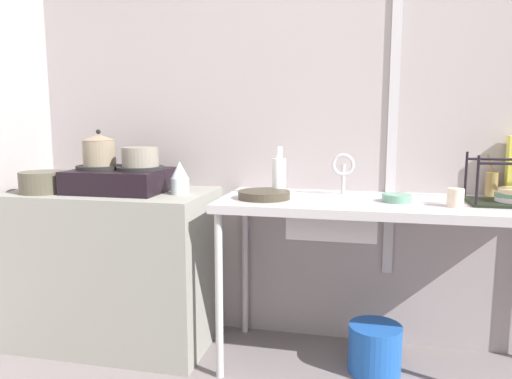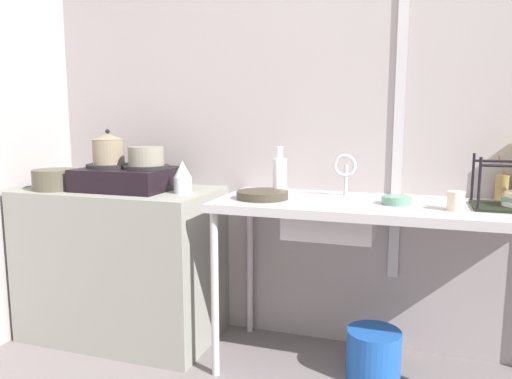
{
  "view_description": "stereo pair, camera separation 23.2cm",
  "coord_description": "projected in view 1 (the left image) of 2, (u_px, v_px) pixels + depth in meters",
  "views": [
    {
      "loc": [
        -0.11,
        -0.87,
        1.2
      ],
      "look_at": [
        -0.61,
        1.37,
        0.86
      ],
      "focal_mm": 33.33,
      "sensor_mm": 36.0,
      "label": 1
    },
    {
      "loc": [
        0.11,
        -0.81,
        1.2
      ],
      "look_at": [
        -0.61,
        1.37,
        0.86
      ],
      "focal_mm": 33.33,
      "sensor_mm": 36.0,
      "label": 2
    }
  ],
  "objects": [
    {
      "name": "wall_back",
      "position": [
        386.0,
        96.0,
        2.45
      ],
      "size": [
        4.68,
        0.1,
        2.63
      ],
      "primitive_type": "cube",
      "color": "#A19797",
      "rests_on": "ground"
    },
    {
      "name": "wall_metal_strip",
      "position": [
        395.0,
        69.0,
        2.37
      ],
      "size": [
        0.05,
        0.01,
        2.11
      ],
      "primitive_type": "cube",
      "color": "#BAB5B8"
    },
    {
      "name": "counter_concrete",
      "position": [
        115.0,
        267.0,
        2.56
      ],
      "size": [
        1.04,
        0.57,
        0.83
      ],
      "primitive_type": "cube",
      "color": "gray",
      "rests_on": "ground"
    },
    {
      "name": "counter_sink",
      "position": [
        382.0,
        214.0,
        2.21
      ],
      "size": [
        1.52,
        0.57,
        0.83
      ],
      "color": "#BAB5B8",
      "rests_on": "ground"
    },
    {
      "name": "stove",
      "position": [
        121.0,
        179.0,
        2.48
      ],
      "size": [
        0.48,
        0.39,
        0.13
      ],
      "color": "black",
      "rests_on": "counter_concrete"
    },
    {
      "name": "pot_on_left_burner",
      "position": [
        99.0,
        150.0,
        2.48
      ],
      "size": [
        0.17,
        0.17,
        0.19
      ],
      "color": "gray",
      "rests_on": "stove"
    },
    {
      "name": "pot_on_right_burner",
      "position": [
        140.0,
        157.0,
        2.43
      ],
      "size": [
        0.19,
        0.19,
        0.1
      ],
      "color": "gray",
      "rests_on": "stove"
    },
    {
      "name": "pot_beside_stove",
      "position": [
        43.0,
        182.0,
        2.43
      ],
      "size": [
        0.23,
        0.23,
        0.11
      ],
      "color": "#4E483A",
      "rests_on": "counter_concrete"
    },
    {
      "name": "percolator",
      "position": [
        180.0,
        178.0,
        2.38
      ],
      "size": [
        0.09,
        0.09,
        0.17
      ],
      "color": "silver",
      "rests_on": "counter_concrete"
    },
    {
      "name": "sink_basin",
      "position": [
        333.0,
        216.0,
        2.22
      ],
      "size": [
        0.39,
        0.35,
        0.15
      ],
      "primitive_type": "cube",
      "color": "#BAB5B8",
      "rests_on": "counter_sink"
    },
    {
      "name": "faucet",
      "position": [
        343.0,
        168.0,
        2.35
      ],
      "size": [
        0.11,
        0.07,
        0.21
      ],
      "color": "#BAB5B8",
      "rests_on": "counter_sink"
    },
    {
      "name": "frying_pan",
      "position": [
        264.0,
        195.0,
        2.25
      ],
      "size": [
        0.25,
        0.25,
        0.04
      ],
      "primitive_type": "cylinder",
      "color": "#3B3428",
      "rests_on": "counter_sink"
    },
    {
      "name": "cup_by_rack",
      "position": [
        455.0,
        198.0,
        2.03
      ],
      "size": [
        0.07,
        0.07,
        0.08
      ],
      "primitive_type": "cylinder",
      "color": "beige",
      "rests_on": "counter_sink"
    },
    {
      "name": "small_bowl_on_drainboard",
      "position": [
        397.0,
        198.0,
        2.17
      ],
      "size": [
        0.13,
        0.13,
        0.04
      ],
      "primitive_type": "cylinder",
      "color": "slate",
      "rests_on": "counter_sink"
    },
    {
      "name": "bottle_by_sink",
      "position": [
        279.0,
        175.0,
        2.35
      ],
      "size": [
        0.07,
        0.07,
        0.24
      ],
      "color": "white",
      "rests_on": "counter_sink"
    },
    {
      "name": "utensil_jar",
      "position": [
        492.0,
        184.0,
        2.31
      ],
      "size": [
        0.06,
        0.06,
        0.21
      ],
      "color": "olive",
      "rests_on": "counter_sink"
    },
    {
      "name": "bucket_on_floor",
      "position": [
        375.0,
        349.0,
        2.26
      ],
      "size": [
        0.25,
        0.25,
        0.23
      ],
      "primitive_type": "cylinder",
      "color": "#1C51AB",
      "rests_on": "ground"
    }
  ]
}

